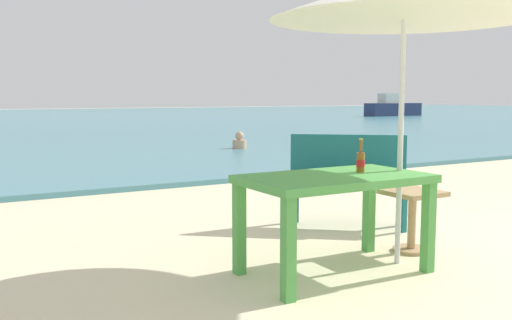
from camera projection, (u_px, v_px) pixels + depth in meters
sea_water at (15, 120)px, 30.36m from camera, size 120.00×50.00×0.08m
picnic_table_green at (335, 189)px, 4.30m from camera, size 1.40×0.80×0.76m
beer_bottle_amber at (361, 160)px, 4.44m from camera, size 0.07×0.07×0.26m
side_table_wood at (412, 212)px, 4.94m from camera, size 0.44×0.44×0.54m
bench_teal_center at (347, 174)px, 5.90m from camera, size 1.16×1.03×0.95m
swimmer_person at (239, 142)px, 13.85m from camera, size 0.34×0.34×0.41m
boat_sailboat at (393, 108)px, 36.20m from camera, size 3.93×1.07×1.43m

